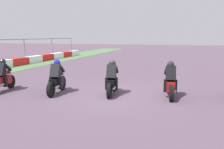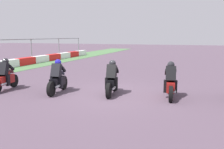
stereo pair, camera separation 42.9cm
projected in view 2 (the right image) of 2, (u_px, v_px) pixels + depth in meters
The scene contains 5 objects.
ground_plane at pixel (111, 94), 10.49m from camera, with size 120.00×120.00×0.00m, color #564453.
rider_lane_b at pixel (170, 83), 9.83m from camera, with size 2.04×0.59×1.51m.
rider_lane_c at pixel (112, 80), 10.37m from camera, with size 2.04×0.59×1.51m.
rider_lane_d at pixel (58, 79), 10.70m from camera, with size 2.04×0.60×1.51m.
rider_lane_e at pixel (5, 77), 11.20m from camera, with size 2.03×0.63×1.51m.
Camera 2 is at (-9.63, -3.41, 2.55)m, focal length 38.09 mm.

